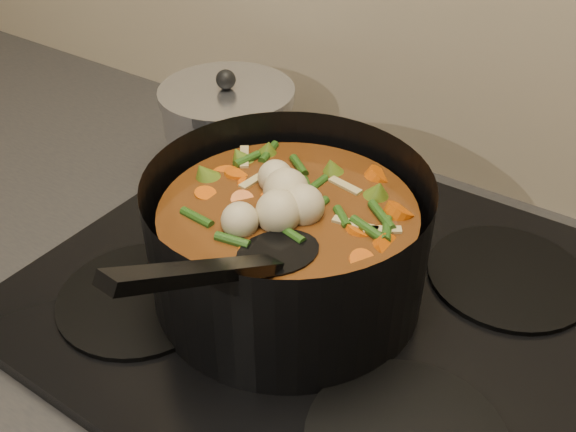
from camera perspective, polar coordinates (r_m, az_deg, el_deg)
The scene contains 3 objects.
stovetop at distance 0.73m, azimuth 3.51°, elevation -6.92°, with size 0.62×0.54×0.03m.
stockpot at distance 0.67m, azimuth -0.00°, elevation -2.34°, with size 0.36×0.43×0.22m.
saucepan at distance 0.89m, azimuth -5.28°, elevation 7.67°, with size 0.18×0.18×0.15m.
Camera 1 is at (0.26, 1.47, 1.42)m, focal length 40.00 mm.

